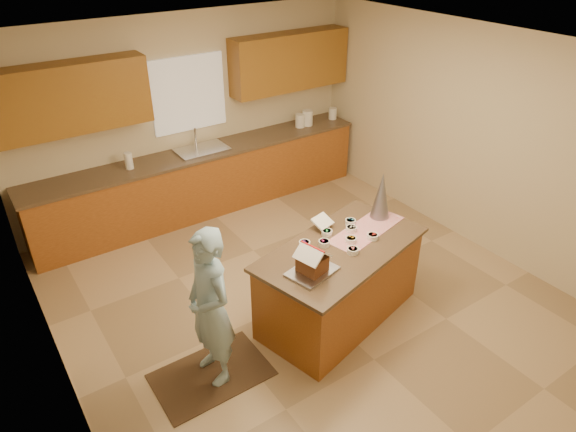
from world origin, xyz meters
The scene contains 28 objects.
floor centered at (0.00, 0.00, 0.00)m, with size 5.50×5.50×0.00m, color tan.
ceiling centered at (0.00, 0.00, 2.70)m, with size 5.50×5.50×0.00m, color silver.
wall_back centered at (0.00, 2.75, 1.35)m, with size 5.50×5.50×0.00m, color beige.
wall_front centered at (0.00, -2.75, 1.35)m, with size 5.50×5.50×0.00m, color beige.
wall_left centered at (-2.50, 0.00, 1.35)m, with size 5.50×5.50×0.00m, color beige.
wall_right centered at (2.50, 0.00, 1.35)m, with size 5.50×5.50×0.00m, color beige.
stone_accent centered at (-2.48, -0.80, 1.25)m, with size 2.50×2.50×0.00m, color gray.
window_curtain centered at (0.00, 2.72, 1.65)m, with size 1.05×0.03×1.00m, color white.
back_counter_base centered at (0.00, 2.45, 0.44)m, with size 4.80×0.60×0.88m, color #9A5520.
back_counter_top centered at (0.00, 2.45, 0.90)m, with size 4.85×0.63×0.04m, color brown.
upper_cabinet_left centered at (-1.55, 2.57, 1.90)m, with size 1.85×0.35×0.80m, color #9F7422.
upper_cabinet_right centered at (1.55, 2.57, 1.90)m, with size 1.85×0.35×0.80m, color #9F7422.
sink centered at (0.00, 2.45, 0.89)m, with size 0.70×0.45×0.12m, color silver.
faucet centered at (0.00, 2.63, 1.06)m, with size 0.03×0.03×0.28m, color silver.
island_base centered at (0.12, -0.43, 0.42)m, with size 1.72×0.86×0.84m, color #9A5520.
island_top centered at (0.12, -0.43, 0.86)m, with size 1.80×0.94×0.04m, color brown.
table_runner centered at (0.53, -0.33, 0.88)m, with size 0.96×0.34×0.01m, color #B70D24.
baking_tray centered at (-0.38, -0.61, 0.89)m, with size 0.44×0.32×0.02m, color silver.
cookbook centered at (0.17, -0.04, 0.97)m, with size 0.21×0.02×0.17m, color white.
tinsel_tree centered at (0.83, -0.20, 1.14)m, with size 0.21×0.21×0.53m, color #A0A1AC.
rug centered at (-1.39, -0.42, 0.01)m, with size 1.05×0.68×0.01m, color black.
boy centered at (-1.34, -0.42, 0.79)m, with size 0.56×0.37×1.55m, color #99C3D9.
canister_a centered at (1.66, 2.45, 1.02)m, with size 0.14×0.14×0.20m, color white.
canister_b centered at (1.80, 2.45, 1.04)m, with size 0.16×0.16×0.23m, color white.
canister_c centered at (2.29, 2.45, 1.01)m, with size 0.13×0.13×0.18m, color white.
paper_towel centered at (-1.02, 2.45, 1.03)m, with size 0.10×0.10×0.22m, color white.
gingerbread_house centered at (-0.38, -0.61, 1.00)m, with size 0.32×0.32×0.27m.
candy_bowls centered at (0.20, -0.32, 0.91)m, with size 0.77×0.54×0.05m.
Camera 1 is at (-2.71, -3.62, 3.71)m, focal length 31.97 mm.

